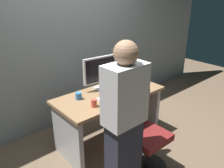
% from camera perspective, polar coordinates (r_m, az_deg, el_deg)
% --- Properties ---
extents(ground_plane, '(9.00, 9.00, 0.00)m').
position_cam_1_polar(ground_plane, '(3.49, -0.55, -13.29)').
color(ground_plane, brown).
extents(wall_back, '(6.40, 0.10, 3.00)m').
position_cam_1_polar(wall_back, '(3.62, -10.44, 13.56)').
color(wall_back, gray).
rests_on(wall_back, ground).
extents(desk, '(1.47, 0.69, 0.73)m').
position_cam_1_polar(desk, '(3.22, -0.59, -5.90)').
color(desk, '#93704C').
rests_on(desk, ground).
extents(office_chair, '(0.52, 0.52, 0.94)m').
position_cam_1_polar(office_chair, '(2.83, 7.63, -12.49)').
color(office_chair, black).
rests_on(office_chair, ground).
extents(person_at_desk, '(0.40, 0.24, 1.64)m').
position_cam_1_polar(person_at_desk, '(2.27, 3.00, -9.52)').
color(person_at_desk, '#262838').
rests_on(person_at_desk, ground).
extents(monitor, '(0.54, 0.16, 0.46)m').
position_cam_1_polar(monitor, '(3.19, -2.63, 3.24)').
color(monitor, silver).
rests_on(monitor, desk).
extents(keyboard, '(0.43, 0.14, 0.02)m').
position_cam_1_polar(keyboard, '(3.02, 0.21, -2.91)').
color(keyboard, white).
rests_on(keyboard, desk).
extents(mouse, '(0.06, 0.10, 0.03)m').
position_cam_1_polar(mouse, '(3.20, 4.33, -1.36)').
color(mouse, white).
rests_on(mouse, desk).
extents(cup_near_keyboard, '(0.07, 0.07, 0.10)m').
position_cam_1_polar(cup_near_keyboard, '(2.77, -4.42, -4.63)').
color(cup_near_keyboard, '#D84C3F').
rests_on(cup_near_keyboard, desk).
extents(cup_by_monitor, '(0.08, 0.08, 0.09)m').
position_cam_1_polar(cup_by_monitor, '(2.97, -8.11, -2.87)').
color(cup_by_monitor, '#3372B2').
rests_on(cup_by_monitor, desk).
extents(book_stack, '(0.23, 0.18, 0.12)m').
position_cam_1_polar(book_stack, '(3.47, 4.47, 1.36)').
color(book_stack, red).
rests_on(book_stack, desk).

